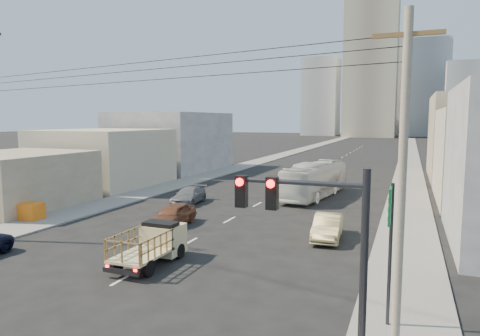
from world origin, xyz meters
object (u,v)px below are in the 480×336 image
Objects in this scene: sedan_grey at (189,196)px; utility_pole at (401,190)px; sedan_tan at (327,227)px; crate_stack at (29,211)px; green_sign at (390,220)px; flatbed_pickup at (152,242)px; sedan_brown at (173,215)px; traffic_signal at (319,248)px; city_bus at (315,180)px.

utility_pole is at bearing -54.48° from sedan_grey.
sedan_tan reaches higher than crate_stack.
sedan_grey is 0.93× the size of green_sign.
green_sign is 0.50× the size of utility_pole.
green_sign is (11.12, -2.63, 2.65)m from flatbed_pickup.
crate_stack is (-24.50, 9.65, -4.50)m from utility_pole.
traffic_signal reaches higher than sedan_brown.
crate_stack is at bearing 163.52° from green_sign.
sedan_grey is at bearing 108.60° from sedan_brown.
utility_pole reaches higher than sedan_grey.
flatbed_pickup is 0.95× the size of sedan_grey.
green_sign is (16.70, -16.73, 3.07)m from sedan_grey.
crate_stack is at bearing 160.91° from flatbed_pickup.
green_sign reaches higher than crate_stack.
crate_stack is at bearing 151.91° from traffic_signal.
sedan_tan is 0.95× the size of sedan_grey.
sedan_grey is (-9.26, -7.03, -0.91)m from city_bus.
sedan_grey is at bearing 111.60° from flatbed_pickup.
sedan_grey is 2.58× the size of crate_stack.
traffic_signal is at bearing -38.14° from flatbed_pickup.
sedan_tan is (7.27, 7.59, -0.37)m from flatbed_pickup.
city_bus is 24.99m from green_sign.
sedan_tan is at bearing 99.15° from traffic_signal.
sedan_grey is at bearing -135.57° from city_bus.
flatbed_pickup is 0.88× the size of green_sign.
city_bus is 2.45× the size of sedan_grey.
flatbed_pickup is 1.01× the size of sedan_brown.
sedan_tan is at bearing 110.62° from green_sign.
crate_stack is at bearing -127.96° from city_bus.
crate_stack is (-16.72, -16.61, -0.90)m from city_bus.
sedan_brown reaches higher than crate_stack.
sedan_tan is (3.59, -13.53, -0.86)m from city_bus.
sedan_brown is 7.64m from sedan_grey.
traffic_signal is (9.73, -7.64, 2.98)m from flatbed_pickup.
sedan_grey is at bearing 131.54° from utility_pole.
flatbed_pickup is 2.45× the size of crate_stack.
sedan_tan is at bearing 46.22° from flatbed_pickup.
sedan_brown is 10.44m from crate_stack.
city_bus is 6.33× the size of crate_stack.
sedan_grey is (-2.69, 7.15, -0.07)m from sedan_brown.
traffic_signal reaches higher than sedan_tan.
sedan_brown is (-2.89, 6.94, -0.35)m from flatbed_pickup.
traffic_signal reaches higher than flatbed_pickup.
green_sign is (14.01, -9.57, 3.00)m from sedan_brown.
sedan_grey is 26.80m from traffic_signal.
crate_stack is (-22.77, 12.15, -3.39)m from traffic_signal.
sedan_brown is at bearing 13.45° from crate_stack.
traffic_signal is 5.21m from green_sign.
utility_pole is at bearing -66.27° from city_bus.
city_bus is at bearing 107.39° from green_sign.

